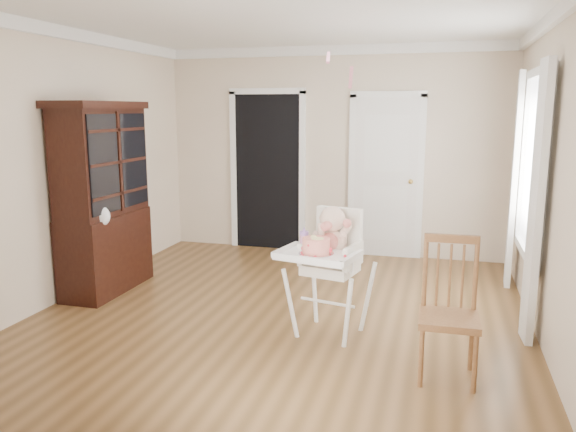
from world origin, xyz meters
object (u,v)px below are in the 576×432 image
(cake, at_px, (316,246))
(sippy_cup, at_px, (304,239))
(china_cabinet, at_px, (103,198))
(dining_chair, at_px, (449,314))
(high_chair, at_px, (330,257))

(cake, xyz_separation_m, sippy_cup, (-0.14, 0.16, 0.01))
(cake, relative_size, china_cabinet, 0.14)
(cake, bearing_deg, dining_chair, -15.79)
(high_chair, bearing_deg, sippy_cup, -147.40)
(cake, xyz_separation_m, dining_chair, (1.04, -0.29, -0.36))
(sippy_cup, distance_m, dining_chair, 1.32)
(cake, relative_size, dining_chair, 0.28)
(dining_chair, bearing_deg, high_chair, 149.88)
(sippy_cup, height_order, china_cabinet, china_cabinet)
(sippy_cup, bearing_deg, dining_chair, -21.08)
(high_chair, height_order, sippy_cup, high_chair)
(high_chair, height_order, cake, high_chair)
(sippy_cup, relative_size, china_cabinet, 0.09)
(china_cabinet, bearing_deg, high_chair, -12.26)
(sippy_cup, relative_size, dining_chair, 0.18)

